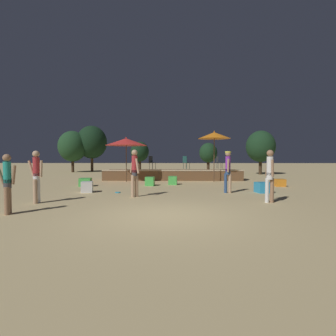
{
  "coord_description": "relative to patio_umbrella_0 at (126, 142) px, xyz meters",
  "views": [
    {
      "loc": [
        0.21,
        -6.9,
        1.57
      ],
      "look_at": [
        0.0,
        5.69,
        1.03
      ],
      "focal_mm": 28.0,
      "sensor_mm": 36.0,
      "label": 1
    }
  ],
  "objects": [
    {
      "name": "person_1",
      "position": [
        1.42,
        -6.23,
        -1.48
      ],
      "size": [
        0.46,
        0.49,
        1.85
      ],
      "rotation": [
        0.0,
        0.0,
        0.75
      ],
      "color": "tan",
      "rests_on": "ground"
    },
    {
      "name": "bistro_chair_0",
      "position": [
        6.22,
        2.51,
        -1.24
      ],
      "size": [
        0.4,
        0.4,
        0.9
      ],
      "rotation": [
        0.0,
        0.0,
        1.69
      ],
      "color": "#2D3338",
      "rests_on": "wooden_deck"
    },
    {
      "name": "background_tree_2",
      "position": [
        -7.34,
        10.27,
        0.14
      ],
      "size": [
        2.85,
        2.85,
        4.23
      ],
      "color": "#3D2B1C",
      "rests_on": "ground"
    },
    {
      "name": "background_tree_0",
      "position": [
        10.8,
        7.16,
        -0.0
      ],
      "size": [
        2.55,
        2.55,
        3.92
      ],
      "color": "#3D2B1C",
      "rests_on": "ground"
    },
    {
      "name": "cube_seat_3",
      "position": [
        -0.87,
        -4.98,
        -2.27
      ],
      "size": [
        0.56,
        0.56,
        0.48
      ],
      "rotation": [
        0.0,
        0.0,
        0.21
      ],
      "color": "white",
      "rests_on": "ground"
    },
    {
      "name": "bistro_chair_2",
      "position": [
        1.48,
        1.38,
        -1.24
      ],
      "size": [
        0.48,
        0.48,
        0.9
      ],
      "rotation": [
        0.0,
        0.0,
        0.89
      ],
      "color": "#2D3338",
      "rests_on": "wooden_deck"
    },
    {
      "name": "background_tree_1",
      "position": [
        6.47,
        9.66,
        -0.54
      ],
      "size": [
        1.77,
        1.77,
        2.97
      ],
      "color": "#3D2B1C",
      "rests_on": "ground"
    },
    {
      "name": "patio_umbrella_0",
      "position": [
        0.0,
        0.0,
        0.0
      ],
      "size": [
        2.6,
        2.6,
        2.82
      ],
      "color": "brown",
      "rests_on": "ground"
    },
    {
      "name": "person_3",
      "position": [
        6.23,
        -7.44,
        -1.51
      ],
      "size": [
        0.3,
        0.52,
        1.81
      ],
      "rotation": [
        0.0,
        0.0,
        3.28
      ],
      "color": "#997051",
      "rests_on": "ground"
    },
    {
      "name": "cube_seat_2",
      "position": [
        8.62,
        -2.43,
        -2.31
      ],
      "size": [
        0.53,
        0.53,
        0.39
      ],
      "rotation": [
        0.0,
        0.0,
        0.04
      ],
      "color": "orange",
      "rests_on": "ground"
    },
    {
      "name": "wooden_deck",
      "position": [
        2.91,
        1.81,
        -2.18
      ],
      "size": [
        9.27,
        2.43,
        0.73
      ],
      "color": "brown",
      "rests_on": "ground"
    },
    {
      "name": "bistro_chair_1",
      "position": [
        3.82,
        1.76,
        -1.24
      ],
      "size": [
        0.48,
        0.48,
        0.9
      ],
      "rotation": [
        0.0,
        0.0,
        2.38
      ],
      "color": "#1E4C47",
      "rests_on": "wooden_deck"
    },
    {
      "name": "patio_umbrella_1",
      "position": [
        5.51,
        -0.01,
        0.39
      ],
      "size": [
        2.02,
        2.02,
        3.19
      ],
      "color": "brown",
      "rests_on": "ground"
    },
    {
      "name": "background_tree_3",
      "position": [
        -5.6,
        11.12,
        0.6
      ],
      "size": [
        3.14,
        3.14,
        4.85
      ],
      "color": "#3D2B1C",
      "rests_on": "ground"
    },
    {
      "name": "person_2",
      "position": [
        -1.58,
        -9.41,
        -1.63
      ],
      "size": [
        0.5,
        0.28,
        1.65
      ],
      "rotation": [
        0.0,
        0.0,
        4.96
      ],
      "color": "#997051",
      "rests_on": "ground"
    },
    {
      "name": "person_0",
      "position": [
        5.31,
        -5.06,
        -1.46
      ],
      "size": [
        0.31,
        0.52,
        1.82
      ],
      "rotation": [
        0.0,
        0.0,
        6.15
      ],
      "color": "#2D4C7F",
      "rests_on": "ground"
    },
    {
      "name": "cube_seat_1",
      "position": [
        6.89,
        -4.91,
        -2.28
      ],
      "size": [
        0.68,
        0.68,
        0.45
      ],
      "rotation": [
        0.0,
        0.0,
        0.17
      ],
      "color": "#2D9EDB",
      "rests_on": "ground"
    },
    {
      "name": "background_tree_4",
      "position": [
        -0.4,
        9.99,
        -0.42
      ],
      "size": [
        1.84,
        1.84,
        3.12
      ],
      "color": "#3D2B1C",
      "rests_on": "ground"
    },
    {
      "name": "cube_seat_5",
      "position": [
        1.68,
        -2.22,
        -2.27
      ],
      "size": [
        0.52,
        0.52,
        0.48
      ],
      "rotation": [
        0.0,
        0.0,
        -0.1
      ],
      "color": "#4CC651",
      "rests_on": "ground"
    },
    {
      "name": "frisbee_disc",
      "position": [
        0.52,
        -5.09,
        -2.49
      ],
      "size": [
        0.24,
        0.24,
        0.03
      ],
      "color": "#33B2D8",
      "rests_on": "ground"
    },
    {
      "name": "ground_plane",
      "position": [
        2.69,
        -9.51,
        -2.51
      ],
      "size": [
        120.0,
        120.0,
        0.0
      ],
      "primitive_type": "plane",
      "color": "tan"
    },
    {
      "name": "person_4",
      "position": [
        -1.69,
        -7.69,
        -1.53
      ],
      "size": [
        0.52,
        0.3,
        1.78
      ],
      "rotation": [
        0.0,
        0.0,
        4.66
      ],
      "color": "white",
      "rests_on": "ground"
    },
    {
      "name": "cube_seat_0",
      "position": [
        -1.74,
        -2.57,
        -2.29
      ],
      "size": [
        0.66,
        0.66,
        0.44
      ],
      "rotation": [
        0.0,
        0.0,
        0.12
      ],
      "color": "#4CC651",
      "rests_on": "ground"
    },
    {
      "name": "cube_seat_4",
      "position": [
        2.93,
        -1.65,
        -2.27
      ],
      "size": [
        0.51,
        0.51,
        0.48
      ],
      "rotation": [
        0.0,
        0.0,
        -0.09
      ],
      "color": "#4CC651",
      "rests_on": "ground"
    }
  ]
}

